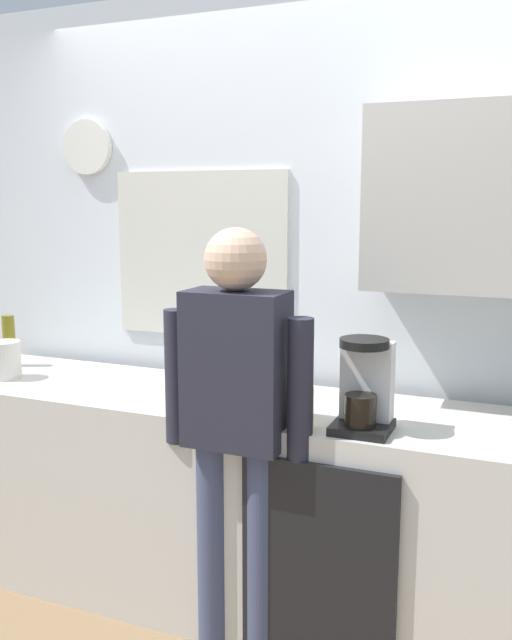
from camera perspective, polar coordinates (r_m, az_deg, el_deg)
The scene contains 8 objects.
kitchen_counter at distance 2.92m, azimuth 0.91°, elevation -15.33°, with size 3.07×0.64×0.89m, color beige.
dishwasher_panel at distance 2.56m, azimuth 5.09°, elevation -20.26°, with size 0.56×0.02×0.81m, color black.
back_wall_assembly at distance 3.01m, azimuth 5.34°, elevation 3.44°, with size 4.67×0.42×2.60m.
coffee_maker at distance 2.43m, azimuth 9.04°, elevation -5.67°, with size 0.20×0.20×0.33m.
bottle_olive_oil at distance 3.54m, azimuth -19.84°, elevation -1.62°, with size 0.06×0.06×0.25m, color olive.
dish_soap at distance 2.45m, azimuth 4.16°, elevation -7.16°, with size 0.06×0.06×0.18m.
storage_canister at distance 3.31m, azimuth -20.16°, elevation -3.13°, with size 0.14×0.14×0.17m, color silver.
person_at_sink at distance 2.48m, azimuth -1.64°, elevation -7.53°, with size 0.57×0.22×1.60m.
Camera 1 is at (0.97, -2.15, 1.69)m, focal length 38.48 mm.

